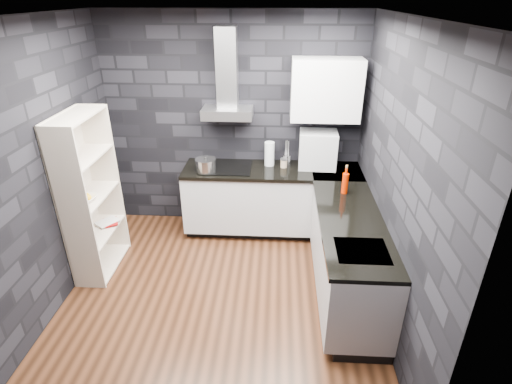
# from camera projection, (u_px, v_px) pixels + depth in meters

# --- Properties ---
(ground) EXTENTS (3.20, 3.20, 0.00)m
(ground) POSITION_uv_depth(u_px,v_px,m) (220.00, 295.00, 4.20)
(ground) COLOR #462615
(ceiling) EXTENTS (3.20, 3.20, 0.00)m
(ceiling) POSITION_uv_depth(u_px,v_px,m) (206.00, 15.00, 2.99)
(ceiling) COLOR white
(wall_back) EXTENTS (3.20, 0.05, 2.70)m
(wall_back) POSITION_uv_depth(u_px,v_px,m) (234.00, 125.00, 5.05)
(wall_back) COLOR black
(wall_back) RESTS_ON ground
(wall_front) EXTENTS (3.20, 0.05, 2.70)m
(wall_front) POSITION_uv_depth(u_px,v_px,m) (169.00, 305.00, 2.15)
(wall_front) COLOR black
(wall_front) RESTS_ON ground
(wall_left) EXTENTS (0.05, 3.20, 2.70)m
(wall_left) POSITION_uv_depth(u_px,v_px,m) (40.00, 174.00, 3.68)
(wall_left) COLOR black
(wall_left) RESTS_ON ground
(wall_right) EXTENTS (0.05, 3.20, 2.70)m
(wall_right) POSITION_uv_depth(u_px,v_px,m) (397.00, 183.00, 3.51)
(wall_right) COLOR black
(wall_right) RESTS_ON ground
(toekick_back) EXTENTS (2.18, 0.50, 0.10)m
(toekick_back) POSITION_uv_depth(u_px,v_px,m) (271.00, 226.00, 5.35)
(toekick_back) COLOR black
(toekick_back) RESTS_ON ground
(toekick_right) EXTENTS (0.50, 1.78, 0.10)m
(toekick_right) POSITION_uv_depth(u_px,v_px,m) (348.00, 290.00, 4.20)
(toekick_right) COLOR black
(toekick_right) RESTS_ON ground
(counter_back_cab) EXTENTS (2.20, 0.60, 0.76)m
(counter_back_cab) POSITION_uv_depth(u_px,v_px,m) (271.00, 199.00, 5.12)
(counter_back_cab) COLOR #BABABF
(counter_back_cab) RESTS_ON ground
(counter_right_cab) EXTENTS (0.60, 1.80, 0.76)m
(counter_right_cab) POSITION_uv_depth(u_px,v_px,m) (348.00, 256.00, 4.01)
(counter_right_cab) COLOR #BABABF
(counter_right_cab) RESTS_ON ground
(counter_back_top) EXTENTS (2.20, 0.62, 0.04)m
(counter_back_top) POSITION_uv_depth(u_px,v_px,m) (272.00, 171.00, 4.93)
(counter_back_top) COLOR black
(counter_back_top) RESTS_ON counter_back_cab
(counter_right_top) EXTENTS (0.62, 1.80, 0.04)m
(counter_right_top) POSITION_uv_depth(u_px,v_px,m) (351.00, 222.00, 3.83)
(counter_right_top) COLOR black
(counter_right_top) RESTS_ON counter_right_cab
(counter_corner_top) EXTENTS (0.62, 0.62, 0.04)m
(counter_corner_top) POSITION_uv_depth(u_px,v_px,m) (337.00, 172.00, 4.90)
(counter_corner_top) COLOR black
(counter_corner_top) RESTS_ON counter_right_cab
(hood_body) EXTENTS (0.60, 0.34, 0.12)m
(hood_body) POSITION_uv_depth(u_px,v_px,m) (227.00, 113.00, 4.78)
(hood_body) COLOR #ABACB0
(hood_body) RESTS_ON wall_back
(hood_chimney) EXTENTS (0.24, 0.20, 0.90)m
(hood_chimney) POSITION_uv_depth(u_px,v_px,m) (227.00, 68.00, 4.62)
(hood_chimney) COLOR #ABACB0
(hood_chimney) RESTS_ON hood_body
(upper_cabinet) EXTENTS (0.80, 0.35, 0.70)m
(upper_cabinet) POSITION_uv_depth(u_px,v_px,m) (326.00, 90.00, 4.59)
(upper_cabinet) COLOR silver
(upper_cabinet) RESTS_ON wall_back
(cooktop) EXTENTS (0.58, 0.50, 0.01)m
(cooktop) POSITION_uv_depth(u_px,v_px,m) (228.00, 167.00, 4.96)
(cooktop) COLOR black
(cooktop) RESTS_ON counter_back_top
(sink_rim) EXTENTS (0.44, 0.40, 0.01)m
(sink_rim) POSITION_uv_depth(u_px,v_px,m) (362.00, 251.00, 3.38)
(sink_rim) COLOR #ABACB0
(sink_rim) RESTS_ON counter_right_top
(pot) EXTENTS (0.28, 0.28, 0.14)m
(pot) POSITION_uv_depth(u_px,v_px,m) (206.00, 166.00, 4.81)
(pot) COLOR #AFB0B3
(pot) RESTS_ON cooktop
(glass_vase) EXTENTS (0.13, 0.13, 0.30)m
(glass_vase) POSITION_uv_depth(u_px,v_px,m) (269.00, 154.00, 4.97)
(glass_vase) COLOR silver
(glass_vase) RESTS_ON counter_back_top
(storage_jar) EXTENTS (0.10, 0.10, 0.10)m
(storage_jar) POSITION_uv_depth(u_px,v_px,m) (284.00, 163.00, 4.96)
(storage_jar) COLOR tan
(storage_jar) RESTS_ON counter_back_top
(utensil_crock) EXTENTS (0.13, 0.13, 0.13)m
(utensil_crock) POSITION_uv_depth(u_px,v_px,m) (286.00, 160.00, 5.03)
(utensil_crock) COLOR #AFB0B3
(utensil_crock) RESTS_ON counter_back_top
(appliance_garage) EXTENTS (0.46, 0.37, 0.45)m
(appliance_garage) POSITION_uv_depth(u_px,v_px,m) (318.00, 149.00, 4.90)
(appliance_garage) COLOR #B3B7BB
(appliance_garage) RESTS_ON counter_back_top
(red_bottle) EXTENTS (0.08, 0.08, 0.23)m
(red_bottle) POSITION_uv_depth(u_px,v_px,m) (345.00, 183.00, 4.29)
(red_bottle) COLOR #B41E00
(red_bottle) RESTS_ON counter_right_top
(bookshelf) EXTENTS (0.37, 0.81, 1.80)m
(bookshelf) POSITION_uv_depth(u_px,v_px,m) (91.00, 197.00, 4.26)
(bookshelf) COLOR beige
(bookshelf) RESTS_ON ground
(fruit_bowl) EXTENTS (0.25, 0.25, 0.05)m
(fruit_bowl) POSITION_uv_depth(u_px,v_px,m) (85.00, 199.00, 4.14)
(fruit_bowl) COLOR white
(fruit_bowl) RESTS_ON bookshelf
(book_red) EXTENTS (0.15, 0.09, 0.21)m
(book_red) POSITION_uv_depth(u_px,v_px,m) (102.00, 216.00, 4.54)
(book_red) COLOR maroon
(book_red) RESTS_ON bookshelf
(book_second) EXTENTS (0.15, 0.12, 0.24)m
(book_second) POSITION_uv_depth(u_px,v_px,m) (102.00, 211.00, 4.60)
(book_second) COLOR #B2B2B2
(book_second) RESTS_ON bookshelf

